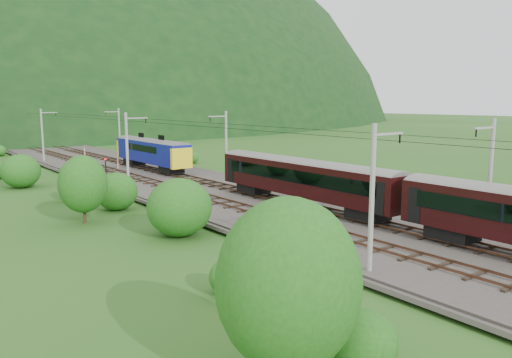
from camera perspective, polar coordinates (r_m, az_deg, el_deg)
ground at (r=33.24m, az=19.70°, el=-8.14°), size 600.00×600.00×0.00m
railbed at (r=39.24m, az=7.33°, el=-4.88°), size 14.00×220.00×0.30m
track_left at (r=37.58m, az=4.73°, el=-5.11°), size 2.40×220.00×0.27m
track_right at (r=40.88m, az=9.72°, el=-4.06°), size 2.40×220.00×0.27m
catenary_left at (r=53.40m, az=-14.44°, el=3.30°), size 2.54×192.28×8.00m
catenary_right at (r=59.28m, az=-3.49°, el=4.09°), size 2.54×192.28×8.00m
overhead_wires at (r=38.20m, az=7.53°, el=5.30°), size 4.83×198.00×0.03m
hazard_post_near at (r=70.63m, az=-15.51°, el=1.69°), size 0.15×0.15×1.37m
hazard_post_far at (r=85.53m, az=-18.99°, el=2.83°), size 0.18×0.18×1.67m
signal at (r=63.76m, az=-16.80°, el=1.45°), size 0.25×0.25×2.23m
vegetation_left at (r=28.27m, az=-8.50°, el=-5.48°), size 12.53×146.42×6.91m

